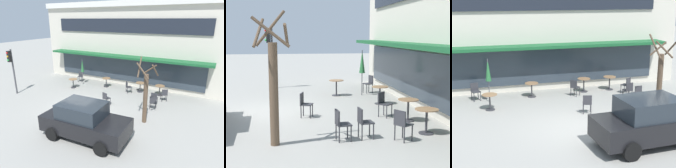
# 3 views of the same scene
# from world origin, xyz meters

# --- Properties ---
(ground_plane) EXTENTS (80.00, 80.00, 0.00)m
(ground_plane) POSITION_xyz_m (0.00, 0.00, 0.00)
(ground_plane) COLOR #9E9B93
(building_facade) EXTENTS (16.45, 9.10, 6.90)m
(building_facade) POSITION_xyz_m (0.00, 9.96, 3.45)
(building_facade) COLOR beige
(building_facade) RESTS_ON ground
(cafe_table_near_wall) EXTENTS (0.70, 0.70, 0.76)m
(cafe_table_near_wall) POSITION_xyz_m (3.54, 4.95, 0.52)
(cafe_table_near_wall) COLOR #333338
(cafe_table_near_wall) RESTS_ON ground
(cafe_table_streetside) EXTENTS (0.70, 0.70, 0.76)m
(cafe_table_streetside) POSITION_xyz_m (2.00, 4.93, 0.52)
(cafe_table_streetside) COLOR #333338
(cafe_table_streetside) RESTS_ON ground
(cafe_table_by_tree) EXTENTS (0.70, 0.70, 0.76)m
(cafe_table_by_tree) POSITION_xyz_m (-3.25, 3.18, 0.52)
(cafe_table_by_tree) COLOR #333338
(cafe_table_by_tree) RESTS_ON ground
(cafe_table_mid_patio) EXTENTS (0.70, 0.70, 0.76)m
(cafe_table_mid_patio) POSITION_xyz_m (-0.97, 4.74, 0.52)
(cafe_table_mid_patio) COLOR #333338
(cafe_table_mid_patio) RESTS_ON ground
(patio_umbrella_green_folded) EXTENTS (0.28, 0.28, 2.20)m
(patio_umbrella_green_folded) POSITION_xyz_m (-3.18, 4.43, 1.63)
(patio_umbrella_green_folded) COLOR #4C4C51
(patio_umbrella_green_folded) RESTS_ON ground
(cafe_chair_0) EXTENTS (0.44, 0.44, 0.89)m
(cafe_chair_0) POSITION_xyz_m (3.74, 2.98, 0.53)
(cafe_chair_0) COLOR #333338
(cafe_chair_0) RESTS_ON ground
(cafe_chair_1) EXTENTS (0.55, 0.55, 0.89)m
(cafe_chair_1) POSITION_xyz_m (4.14, 3.98, 0.53)
(cafe_chair_1) COLOR #333338
(cafe_chair_1) RESTS_ON ground
(cafe_chair_2) EXTENTS (0.51, 0.51, 0.89)m
(cafe_chair_2) POSITION_xyz_m (-3.85, 4.95, 0.53)
(cafe_chair_2) COLOR #333338
(cafe_chair_2) RESTS_ON ground
(cafe_chair_3) EXTENTS (0.45, 0.45, 0.89)m
(cafe_chair_3) POSITION_xyz_m (3.88, 2.30, 0.53)
(cafe_chair_3) COLOR #333338
(cafe_chair_3) RESTS_ON ground
(cafe_chair_4) EXTENTS (0.50, 0.50, 0.89)m
(cafe_chair_4) POSITION_xyz_m (0.94, 1.44, 0.53)
(cafe_chair_4) COLOR #333338
(cafe_chair_4) RESTS_ON ground
(cafe_chair_5) EXTENTS (0.56, 0.56, 0.89)m
(cafe_chair_5) POSITION_xyz_m (1.25, 4.27, 0.53)
(cafe_chair_5) COLOR #333338
(cafe_chair_5) RESTS_ON ground
(parked_sedan) EXTENTS (4.29, 2.20, 1.76)m
(parked_sedan) POSITION_xyz_m (1.99, -2.30, 0.88)
(parked_sedan) COLOR black
(parked_sedan) RESTS_ON ground
(street_tree) EXTENTS (1.00, 0.96, 3.61)m
(street_tree) POSITION_xyz_m (3.97, 0.49, 1.62)
(street_tree) COLOR brown
(street_tree) RESTS_ON ground
(traffic_light_pole) EXTENTS (0.26, 0.44, 3.40)m
(traffic_light_pole) POSITION_xyz_m (-6.20, -0.08, 2.30)
(traffic_light_pole) COLOR #47474C
(traffic_light_pole) RESTS_ON ground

